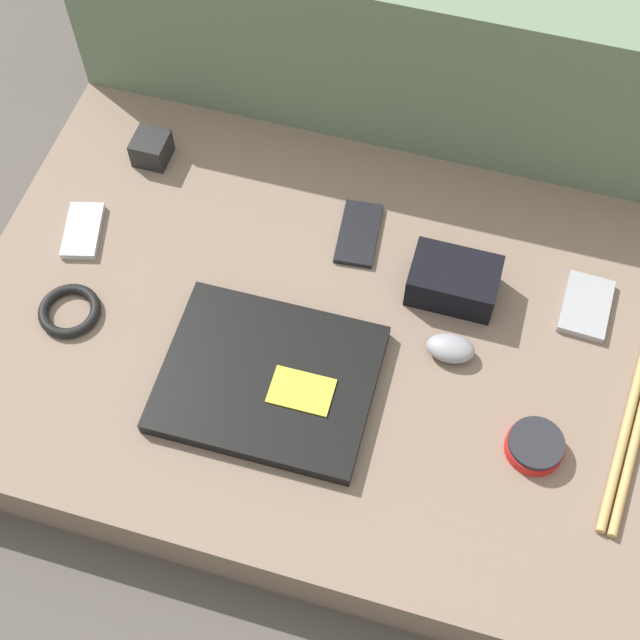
{
  "coord_description": "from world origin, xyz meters",
  "views": [
    {
      "loc": [
        0.19,
        -0.65,
        1.28
      ],
      "look_at": [
        0.0,
        0.0,
        0.13
      ],
      "focal_mm": 50.0,
      "sensor_mm": 36.0,
      "label": 1
    }
  ],
  "objects_px": {
    "charger_brick": "(152,148)",
    "laptop": "(269,379)",
    "phone_black": "(359,234)",
    "computer_mouse": "(450,348)",
    "phone_silver": "(83,231)",
    "speaker_puck": "(535,446)",
    "phone_small": "(586,306)",
    "camera_pouch": "(454,281)"
  },
  "relations": [
    {
      "from": "charger_brick",
      "to": "laptop",
      "type": "bearing_deg",
      "value": -47.84
    },
    {
      "from": "charger_brick",
      "to": "phone_black",
      "type": "bearing_deg",
      "value": -9.11
    },
    {
      "from": "computer_mouse",
      "to": "phone_silver",
      "type": "bearing_deg",
      "value": 172.53
    },
    {
      "from": "computer_mouse",
      "to": "speaker_puck",
      "type": "bearing_deg",
      "value": -41.61
    },
    {
      "from": "phone_black",
      "to": "charger_brick",
      "type": "bearing_deg",
      "value": 165.68
    },
    {
      "from": "computer_mouse",
      "to": "phone_small",
      "type": "bearing_deg",
      "value": 33.72
    },
    {
      "from": "laptop",
      "to": "phone_small",
      "type": "xyz_separation_m",
      "value": [
        0.43,
        0.26,
        -0.01
      ]
    },
    {
      "from": "phone_black",
      "to": "computer_mouse",
      "type": "bearing_deg",
      "value": -48.08
    },
    {
      "from": "phone_small",
      "to": "charger_brick",
      "type": "distance_m",
      "value": 0.75
    },
    {
      "from": "laptop",
      "to": "camera_pouch",
      "type": "relative_size",
      "value": 2.32
    },
    {
      "from": "computer_mouse",
      "to": "charger_brick",
      "type": "xyz_separation_m",
      "value": [
        -0.56,
        0.23,
        0.01
      ]
    },
    {
      "from": "computer_mouse",
      "to": "phone_black",
      "type": "xyz_separation_m",
      "value": [
        -0.19,
        0.17,
        -0.01
      ]
    },
    {
      "from": "speaker_puck",
      "to": "phone_black",
      "type": "distance_m",
      "value": 0.44
    },
    {
      "from": "laptop",
      "to": "phone_small",
      "type": "relative_size",
      "value": 2.75
    },
    {
      "from": "laptop",
      "to": "charger_brick",
      "type": "height_order",
      "value": "charger_brick"
    },
    {
      "from": "speaker_puck",
      "to": "charger_brick",
      "type": "xyz_separation_m",
      "value": [
        -0.71,
        0.35,
        0.01
      ]
    },
    {
      "from": "laptop",
      "to": "phone_small",
      "type": "bearing_deg",
      "value": 30.03
    },
    {
      "from": "laptop",
      "to": "speaker_puck",
      "type": "bearing_deg",
      "value": -0.42
    },
    {
      "from": "computer_mouse",
      "to": "laptop",
      "type": "bearing_deg",
      "value": -156.21
    },
    {
      "from": "speaker_puck",
      "to": "charger_brick",
      "type": "height_order",
      "value": "charger_brick"
    },
    {
      "from": "camera_pouch",
      "to": "phone_black",
      "type": "bearing_deg",
      "value": 158.93
    },
    {
      "from": "computer_mouse",
      "to": "charger_brick",
      "type": "bearing_deg",
      "value": 155.08
    },
    {
      "from": "phone_small",
      "to": "camera_pouch",
      "type": "distance_m",
      "value": 0.21
    },
    {
      "from": "laptop",
      "to": "phone_black",
      "type": "xyz_separation_m",
      "value": [
        0.06,
        0.29,
        -0.01
      ]
    },
    {
      "from": "laptop",
      "to": "computer_mouse",
      "type": "height_order",
      "value": "computer_mouse"
    },
    {
      "from": "phone_small",
      "to": "charger_brick",
      "type": "bearing_deg",
      "value": 175.17
    },
    {
      "from": "phone_small",
      "to": "camera_pouch",
      "type": "height_order",
      "value": "camera_pouch"
    },
    {
      "from": "computer_mouse",
      "to": "charger_brick",
      "type": "height_order",
      "value": "charger_brick"
    },
    {
      "from": "speaker_puck",
      "to": "phone_silver",
      "type": "relative_size",
      "value": 0.7
    },
    {
      "from": "camera_pouch",
      "to": "phone_silver",
      "type": "bearing_deg",
      "value": -174.75
    },
    {
      "from": "speaker_puck",
      "to": "camera_pouch",
      "type": "bearing_deg",
      "value": 126.03
    },
    {
      "from": "phone_black",
      "to": "phone_silver",
      "type": "bearing_deg",
      "value": -169.75
    },
    {
      "from": "speaker_puck",
      "to": "phone_black",
      "type": "relative_size",
      "value": 0.64
    },
    {
      "from": "speaker_puck",
      "to": "phone_small",
      "type": "bearing_deg",
      "value": 81.04
    },
    {
      "from": "computer_mouse",
      "to": "phone_silver",
      "type": "xyz_separation_m",
      "value": [
        -0.61,
        0.05,
        -0.01
      ]
    },
    {
      "from": "phone_silver",
      "to": "camera_pouch",
      "type": "height_order",
      "value": "camera_pouch"
    },
    {
      "from": "computer_mouse",
      "to": "phone_silver",
      "type": "distance_m",
      "value": 0.62
    },
    {
      "from": "phone_silver",
      "to": "camera_pouch",
      "type": "xyz_separation_m",
      "value": [
        0.59,
        0.05,
        0.02
      ]
    },
    {
      "from": "speaker_puck",
      "to": "phone_black",
      "type": "height_order",
      "value": "speaker_puck"
    },
    {
      "from": "laptop",
      "to": "phone_silver",
      "type": "distance_m",
      "value": 0.41
    },
    {
      "from": "laptop",
      "to": "camera_pouch",
      "type": "xyz_separation_m",
      "value": [
        0.22,
        0.23,
        0.02
      ]
    },
    {
      "from": "phone_silver",
      "to": "phone_small",
      "type": "distance_m",
      "value": 0.8
    }
  ]
}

